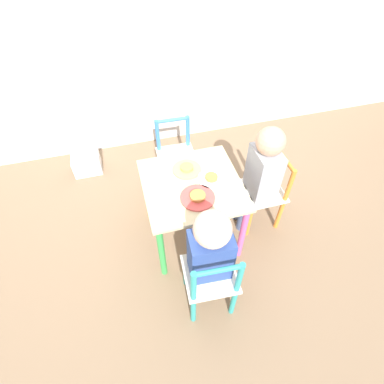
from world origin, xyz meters
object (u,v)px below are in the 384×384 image
chair_blue (176,157)px  plate_right (211,179)px  child_right (261,172)px  chair_orange (264,192)px  child_front (209,250)px  plate_front (198,197)px  storage_bin (87,163)px  chair_teal (211,280)px  kids_table (192,193)px  plate_back (187,169)px

chair_blue → plate_right: size_ratio=3.40×
chair_blue → child_right: bearing=-48.2°
chair_orange → chair_blue: bearing=-135.8°
plate_right → chair_orange: bearing=-0.0°
chair_blue → plate_right: bearing=-76.6°
child_front → plate_front: 0.30m
plate_right → storage_bin: (-0.75, 0.80, -0.40)m
chair_blue → child_right: child_right is taller
chair_blue → plate_front: (-0.01, -0.59, 0.22)m
plate_front → plate_right: bearing=45.0°
plate_right → storage_bin: plate_right is taller
child_right → plate_right: (-0.30, 0.00, 0.03)m
chair_teal → plate_front: (0.03, 0.36, 0.22)m
chair_orange → plate_front: 0.54m
kids_table → storage_bin: 1.07m
storage_bin → chair_blue: bearing=-26.4°
chair_blue → plate_back: bearing=-90.5°
plate_front → storage_bin: 1.18m
plate_front → storage_bin: plate_front is taller
chair_teal → chair_blue: size_ratio=1.00×
chair_teal → plate_back: 0.63m
chair_teal → chair_blue: same height
chair_orange → chair_blue: size_ratio=1.00×
child_front → storage_bin: bearing=-59.4°
child_right → plate_right: size_ratio=4.87×
kids_table → child_front: bearing=-93.9°
child_front → plate_front: size_ratio=3.90×
plate_front → child_right: bearing=15.1°
kids_table → chair_blue: 0.49m
plate_right → child_front: bearing=-108.8°
kids_table → chair_teal: 0.49m
chair_orange → child_right: (-0.06, 0.00, 0.19)m
chair_orange → plate_front: (-0.48, -0.11, 0.22)m
kids_table → plate_right: bearing=0.0°
child_front → plate_front: (0.03, 0.30, 0.04)m
child_front → plate_right: (0.14, 0.41, 0.04)m
chair_blue → child_front: (-0.04, -0.89, 0.18)m
child_front → plate_back: child_front is taller
chair_blue → child_front: bearing=-91.1°
child_front → child_right: bearing=-133.1°
child_front → chair_teal: bearing=90.0°
child_right → plate_back: size_ratio=4.57×
kids_table → plate_front: plate_front is taller
chair_orange → child_right: bearing=-90.0°
child_right → plate_back: child_right is taller
chair_orange → storage_bin: 1.38m
chair_teal → plate_front: 0.42m
chair_blue → child_right: 0.65m
plate_front → plate_right: 0.16m
kids_table → chair_orange: (0.48, -0.00, -0.13)m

